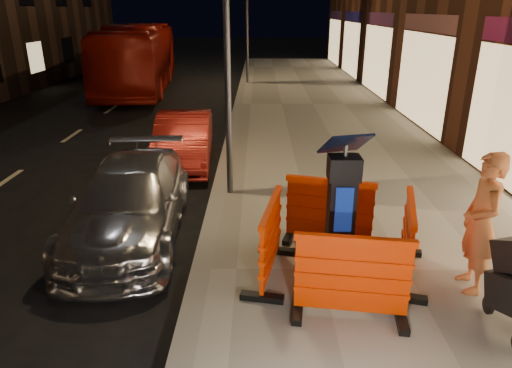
{
  "coord_description": "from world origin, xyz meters",
  "views": [
    {
      "loc": [
        0.84,
        -5.78,
        3.72
      ],
      "look_at": [
        0.8,
        1.0,
        1.1
      ],
      "focal_mm": 32.0,
      "sensor_mm": 36.0,
      "label": 1
    }
  ],
  "objects_px": {
    "car_red": "(185,163)",
    "man": "(481,223)",
    "bus_doubledecker": "(142,90)",
    "barrier_kerbside": "(271,240)",
    "parking_kiosk": "(341,212)",
    "barrier_front": "(352,278)",
    "car_silver": "(133,234)",
    "barrier_bldgside": "(407,241)",
    "barrier_back": "(329,212)"
  },
  "relations": [
    {
      "from": "barrier_back",
      "to": "man",
      "type": "bearing_deg",
      "value": -19.07
    },
    {
      "from": "car_red",
      "to": "bus_doubledecker",
      "type": "height_order",
      "value": "bus_doubledecker"
    },
    {
      "from": "parking_kiosk",
      "to": "barrier_back",
      "type": "xyz_separation_m",
      "value": [
        0.0,
        0.95,
        -0.44
      ]
    },
    {
      "from": "parking_kiosk",
      "to": "barrier_kerbside",
      "type": "height_order",
      "value": "parking_kiosk"
    },
    {
      "from": "barrier_front",
      "to": "barrier_bldgside",
      "type": "bearing_deg",
      "value": 53.05
    },
    {
      "from": "barrier_front",
      "to": "car_red",
      "type": "distance_m",
      "value": 7.14
    },
    {
      "from": "barrier_bldgside",
      "to": "car_silver",
      "type": "xyz_separation_m",
      "value": [
        -4.28,
        1.52,
        -0.7
      ]
    },
    {
      "from": "barrier_bldgside",
      "to": "barrier_front",
      "type": "bearing_deg",
      "value": 150.05
    },
    {
      "from": "barrier_kerbside",
      "to": "parking_kiosk",
      "type": "bearing_deg",
      "value": -78.95
    },
    {
      "from": "bus_doubledecker",
      "to": "man",
      "type": "distance_m",
      "value": 19.06
    },
    {
      "from": "car_red",
      "to": "parking_kiosk",
      "type": "bearing_deg",
      "value": -65.16
    },
    {
      "from": "bus_doubledecker",
      "to": "barrier_back",
      "type": "bearing_deg",
      "value": -72.65
    },
    {
      "from": "barrier_back",
      "to": "barrier_front",
      "type": "bearing_deg",
      "value": -73.95
    },
    {
      "from": "barrier_back",
      "to": "man",
      "type": "relative_size",
      "value": 0.74
    },
    {
      "from": "barrier_back",
      "to": "car_silver",
      "type": "height_order",
      "value": "barrier_back"
    },
    {
      "from": "barrier_kerbside",
      "to": "bus_doubledecker",
      "type": "bearing_deg",
      "value": 30.5
    },
    {
      "from": "car_silver",
      "to": "barrier_bldgside",
      "type": "bearing_deg",
      "value": -23.32
    },
    {
      "from": "barrier_back",
      "to": "man",
      "type": "distance_m",
      "value": 2.2
    },
    {
      "from": "parking_kiosk",
      "to": "car_silver",
      "type": "distance_m",
      "value": 3.83
    },
    {
      "from": "parking_kiosk",
      "to": "man",
      "type": "xyz_separation_m",
      "value": [
        1.77,
        -0.29,
        -0.03
      ]
    },
    {
      "from": "parking_kiosk",
      "to": "car_silver",
      "type": "relative_size",
      "value": 0.46
    },
    {
      "from": "parking_kiosk",
      "to": "barrier_kerbside",
      "type": "bearing_deg",
      "value": -166.95
    },
    {
      "from": "barrier_bldgside",
      "to": "bus_doubledecker",
      "type": "relative_size",
      "value": 0.13
    },
    {
      "from": "barrier_kerbside",
      "to": "car_red",
      "type": "relative_size",
      "value": 0.37
    },
    {
      "from": "parking_kiosk",
      "to": "barrier_kerbside",
      "type": "relative_size",
      "value": 1.4
    },
    {
      "from": "barrier_bldgside",
      "to": "parking_kiosk",
      "type": "bearing_deg",
      "value": 105.05
    },
    {
      "from": "bus_doubledecker",
      "to": "barrier_bldgside",
      "type": "bearing_deg",
      "value": -71.12
    },
    {
      "from": "barrier_bldgside",
      "to": "car_silver",
      "type": "distance_m",
      "value": 4.59
    },
    {
      "from": "barrier_back",
      "to": "car_red",
      "type": "distance_m",
      "value": 5.49
    },
    {
      "from": "man",
      "to": "barrier_back",
      "type": "bearing_deg",
      "value": -120.97
    },
    {
      "from": "barrier_front",
      "to": "barrier_back",
      "type": "distance_m",
      "value": 1.9
    },
    {
      "from": "bus_doubledecker",
      "to": "man",
      "type": "xyz_separation_m",
      "value": [
        8.61,
        -16.97,
        1.12
      ]
    },
    {
      "from": "barrier_bldgside",
      "to": "bus_doubledecker",
      "type": "height_order",
      "value": "bus_doubledecker"
    },
    {
      "from": "barrier_front",
      "to": "man",
      "type": "xyz_separation_m",
      "value": [
        1.77,
        0.66,
        0.41
      ]
    },
    {
      "from": "parking_kiosk",
      "to": "barrier_front",
      "type": "height_order",
      "value": "parking_kiosk"
    },
    {
      "from": "barrier_front",
      "to": "car_red",
      "type": "bearing_deg",
      "value": 123.17
    },
    {
      "from": "barrier_back",
      "to": "barrier_bldgside",
      "type": "distance_m",
      "value": 1.34
    },
    {
      "from": "barrier_bldgside",
      "to": "car_silver",
      "type": "relative_size",
      "value": 0.33
    },
    {
      "from": "car_silver",
      "to": "man",
      "type": "distance_m",
      "value": 5.52
    },
    {
      "from": "car_silver",
      "to": "man",
      "type": "relative_size",
      "value": 2.25
    },
    {
      "from": "barrier_front",
      "to": "car_silver",
      "type": "distance_m",
      "value": 4.21
    },
    {
      "from": "man",
      "to": "barrier_front",
      "type": "bearing_deg",
      "value": -65.39
    },
    {
      "from": "car_red",
      "to": "man",
      "type": "bearing_deg",
      "value": -54.35
    },
    {
      "from": "car_silver",
      "to": "bus_doubledecker",
      "type": "distance_m",
      "value": 15.56
    },
    {
      "from": "barrier_kerbside",
      "to": "car_red",
      "type": "bearing_deg",
      "value": 31.7
    },
    {
      "from": "bus_doubledecker",
      "to": "parking_kiosk",
      "type": "bearing_deg",
      "value": -73.85
    },
    {
      "from": "barrier_back",
      "to": "car_red",
      "type": "height_order",
      "value": "barrier_back"
    },
    {
      "from": "car_red",
      "to": "barrier_bldgside",
      "type": "bearing_deg",
      "value": -58.1
    },
    {
      "from": "car_red",
      "to": "man",
      "type": "relative_size",
      "value": 1.98
    },
    {
      "from": "car_red",
      "to": "bus_doubledecker",
      "type": "xyz_separation_m",
      "value": [
        -3.82,
        11.2,
        0.0
      ]
    }
  ]
}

